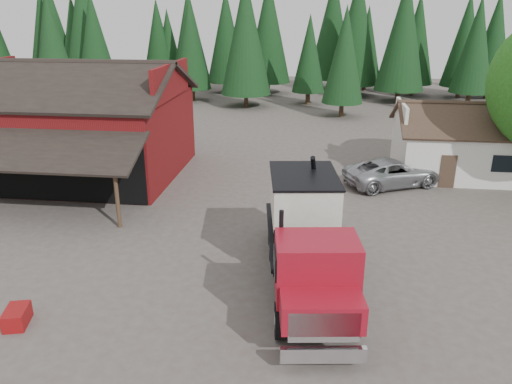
# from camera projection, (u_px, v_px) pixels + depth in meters

# --- Properties ---
(ground) EXTENTS (120.00, 120.00, 0.00)m
(ground) POSITION_uv_depth(u_px,v_px,m) (225.00, 253.00, 21.77)
(ground) COLOR #4E433E
(ground) RESTS_ON ground
(red_barn) EXTENTS (12.80, 13.63, 7.18)m
(red_barn) POSITION_uv_depth(u_px,v_px,m) (81.00, 133.00, 31.34)
(red_barn) COLOR maroon
(red_barn) RESTS_ON ground
(farmhouse) EXTENTS (8.60, 6.42, 4.65)m
(farmhouse) POSITION_uv_depth(u_px,v_px,m) (462.00, 148.00, 31.75)
(farmhouse) COLOR silver
(farmhouse) RESTS_ON ground
(conifer_backdrop) EXTENTS (76.00, 16.00, 16.00)m
(conifer_backdrop) POSITION_uv_depth(u_px,v_px,m) (288.00, 95.00, 60.84)
(conifer_backdrop) COLOR black
(conifer_backdrop) RESTS_ON ground
(near_pine_a) EXTENTS (4.40, 4.40, 11.40)m
(near_pine_a) POSITION_uv_depth(u_px,v_px,m) (53.00, 48.00, 48.18)
(near_pine_a) COLOR #382619
(near_pine_a) RESTS_ON ground
(near_pine_b) EXTENTS (3.96, 3.96, 10.40)m
(near_pine_b) POSITION_uv_depth(u_px,v_px,m) (345.00, 55.00, 46.92)
(near_pine_b) COLOR #382619
(near_pine_b) RESTS_ON ground
(near_pine_d) EXTENTS (5.28, 5.28, 13.40)m
(near_pine_d) POSITION_uv_depth(u_px,v_px,m) (246.00, 35.00, 51.29)
(near_pine_d) COLOR #382619
(near_pine_d) RESTS_ON ground
(feed_truck) EXTENTS (3.96, 10.27, 4.52)m
(feed_truck) POSITION_uv_depth(u_px,v_px,m) (307.00, 234.00, 18.66)
(feed_truck) COLOR black
(feed_truck) RESTS_ON ground
(silver_car) EXTENTS (6.44, 4.93, 1.62)m
(silver_car) POSITION_uv_depth(u_px,v_px,m) (393.00, 173.00, 29.80)
(silver_car) COLOR #A8AAB0
(silver_car) RESTS_ON ground
(equip_box) EXTENTS (0.95, 1.24, 0.60)m
(equip_box) POSITION_uv_depth(u_px,v_px,m) (17.00, 317.00, 16.79)
(equip_box) COLOR maroon
(equip_box) RESTS_ON ground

